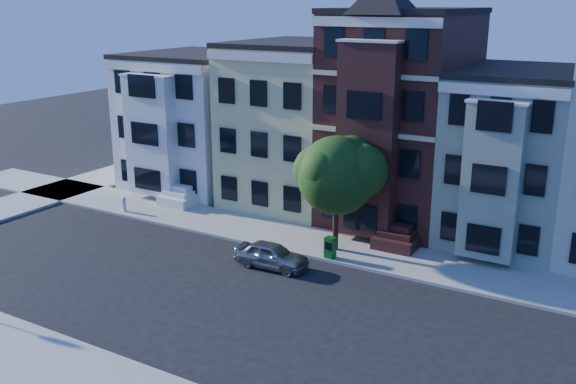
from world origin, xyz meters
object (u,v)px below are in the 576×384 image
Objects in this scene: parked_car at (272,255)px; newspaper_box at (330,247)px; fire_hydrant at (124,206)px; street_tree at (337,181)px.

newspaper_box is at bearing -45.71° from parked_car.
newspaper_box reaches higher than fire_hydrant.
newspaper_box is (2.10, 2.25, 0.06)m from parked_car.
street_tree is 14.51m from fire_hydrant.
street_tree is at bearing 109.14° from newspaper_box.
newspaper_box is 1.53× the size of fire_hydrant.
street_tree is 5.05m from parked_car.
parked_car is (-1.80, -3.43, -3.24)m from street_tree.
street_tree reaches higher than parked_car.
street_tree is 6.81× the size of newspaper_box.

